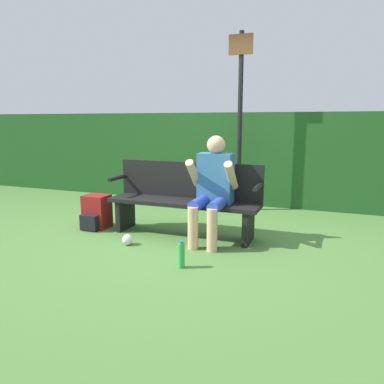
# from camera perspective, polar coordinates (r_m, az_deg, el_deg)

# --- Properties ---
(ground_plane) EXTENTS (40.00, 40.00, 0.00)m
(ground_plane) POSITION_cam_1_polar(r_m,az_deg,el_deg) (4.46, -1.35, -6.59)
(ground_plane) COLOR #4C7A38
(hedge_back) EXTENTS (12.00, 0.54, 1.46)m
(hedge_back) POSITION_cam_1_polar(r_m,az_deg,el_deg) (6.30, 5.96, 5.26)
(hedge_back) COLOR #1E4C1E
(hedge_back) RESTS_ON ground
(park_bench) EXTENTS (1.80, 0.42, 0.85)m
(park_bench) POSITION_cam_1_polar(r_m,az_deg,el_deg) (4.41, -1.06, -0.90)
(park_bench) COLOR black
(park_bench) RESTS_ON ground
(person_seated) EXTENTS (0.52, 0.61, 1.17)m
(person_seated) POSITION_cam_1_polar(r_m,az_deg,el_deg) (4.13, 3.20, 1.09)
(person_seated) COLOR #336699
(person_seated) RESTS_ON ground
(backpack) EXTENTS (0.30, 0.34, 0.42)m
(backpack) POSITION_cam_1_polar(r_m,az_deg,el_deg) (4.87, -14.38, -3.03)
(backpack) COLOR maroon
(backpack) RESTS_ON ground
(water_bottle) EXTENTS (0.07, 0.07, 0.26)m
(water_bottle) POSITION_cam_1_polar(r_m,az_deg,el_deg) (3.48, -1.65, -9.58)
(water_bottle) COLOR green
(water_bottle) RESTS_ON ground
(signpost) EXTENTS (0.34, 0.09, 2.57)m
(signpost) POSITION_cam_1_polar(r_m,az_deg,el_deg) (5.58, 7.31, 11.94)
(signpost) COLOR black
(signpost) RESTS_ON ground
(parked_car) EXTENTS (4.09, 2.27, 1.28)m
(parked_car) POSITION_cam_1_polar(r_m,az_deg,el_deg) (15.36, -0.78, 8.12)
(parked_car) COLOR #B7BCC6
(parked_car) RESTS_ON ground
(litter_crumple) EXTENTS (0.12, 0.12, 0.12)m
(litter_crumple) POSITION_cam_1_polar(r_m,az_deg,el_deg) (4.17, -9.80, -7.17)
(litter_crumple) COLOR silver
(litter_crumple) RESTS_ON ground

